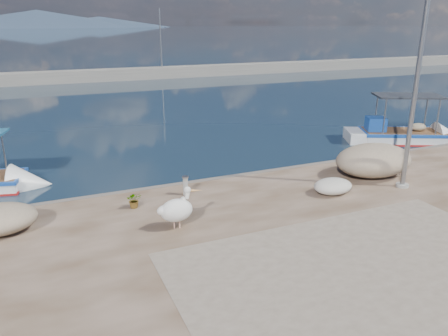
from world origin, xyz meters
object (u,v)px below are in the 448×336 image
boat_right (402,137)px  pelican (177,210)px  lamp_post (414,93)px  bollard_near (185,185)px

boat_right → pelican: boat_right is taller
boat_right → lamp_post: lamp_post is taller
lamp_post → bollard_near: (-7.27, 2.27, -2.94)m
boat_right → pelican: (-14.32, -6.10, 0.84)m
boat_right → pelican: size_ratio=4.98×
lamp_post → pelican: bearing=-179.9°
lamp_post → bollard_near: bearing=162.6°
boat_right → bollard_near: size_ratio=9.39×
boat_right → lamp_post: size_ratio=0.89×
pelican → bollard_near: (1.01, 2.29, -0.21)m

